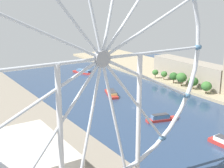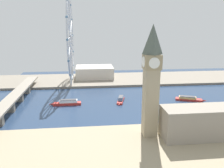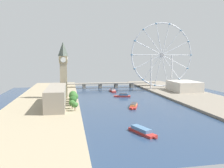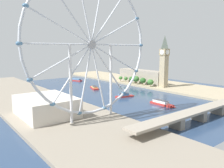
{
  "view_description": "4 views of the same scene",
  "coord_description": "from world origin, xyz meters",
  "px_view_note": "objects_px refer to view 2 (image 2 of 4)",
  "views": [
    {
      "loc": [
        166.79,
        220.46,
        94.67
      ],
      "look_at": [
        10.7,
        -19.51,
        17.07
      ],
      "focal_mm": 51.5,
      "sensor_mm": 36.0,
      "label": 1
    },
    {
      "loc": [
        -253.55,
        81.02,
        85.5
      ],
      "look_at": [
        17.74,
        51.18,
        17.72
      ],
      "focal_mm": 38.05,
      "sensor_mm": 36.0,
      "label": 2
    },
    {
      "loc": [
        -78.49,
        -310.31,
        60.96
      ],
      "look_at": [
        -13.83,
        39.74,
        21.64
      ],
      "focal_mm": 36.28,
      "sensor_mm": 36.0,
      "label": 3
    },
    {
      "loc": [
        203.2,
        267.85,
        65.19
      ],
      "look_at": [
        17.25,
        31.96,
        18.09
      ],
      "focal_mm": 36.09,
      "sensor_mm": 36.0,
      "label": 4
    }
  ],
  "objects_px": {
    "ferris_wheel": "(70,38)",
    "tour_boat_1": "(67,103)",
    "riverside_hall": "(94,72)",
    "tour_boat_2": "(121,100)",
    "tour_boat_3": "(189,99)",
    "river_bridge": "(13,99)",
    "clock_tower": "(151,80)"
  },
  "relations": [
    {
      "from": "ferris_wheel",
      "to": "tour_boat_3",
      "type": "distance_m",
      "value": 181.7
    },
    {
      "from": "tour_boat_1",
      "to": "tour_boat_2",
      "type": "distance_m",
      "value": 60.79
    },
    {
      "from": "ferris_wheel",
      "to": "clock_tower",
      "type": "bearing_deg",
      "value": -159.5
    },
    {
      "from": "river_bridge",
      "to": "tour_boat_2",
      "type": "height_order",
      "value": "river_bridge"
    },
    {
      "from": "riverside_hall",
      "to": "river_bridge",
      "type": "xyz_separation_m",
      "value": [
        -124.72,
        92.75,
        -3.72
      ]
    },
    {
      "from": "tour_boat_3",
      "to": "river_bridge",
      "type": "bearing_deg",
      "value": -158.8
    },
    {
      "from": "river_bridge",
      "to": "tour_boat_3",
      "type": "xyz_separation_m",
      "value": [
        -0.06,
        -197.82,
        -6.17
      ]
    },
    {
      "from": "tour_boat_2",
      "to": "ferris_wheel",
      "type": "bearing_deg",
      "value": -131.54
    },
    {
      "from": "clock_tower",
      "to": "tour_boat_2",
      "type": "height_order",
      "value": "clock_tower"
    },
    {
      "from": "riverside_hall",
      "to": "tour_boat_2",
      "type": "relative_size",
      "value": 2.0
    },
    {
      "from": "clock_tower",
      "to": "riverside_hall",
      "type": "bearing_deg",
      "value": 9.09
    },
    {
      "from": "tour_boat_1",
      "to": "tour_boat_3",
      "type": "height_order",
      "value": "tour_boat_1"
    },
    {
      "from": "clock_tower",
      "to": "tour_boat_1",
      "type": "distance_m",
      "value": 120.1
    },
    {
      "from": "clock_tower",
      "to": "river_bridge",
      "type": "distance_m",
      "value": 159.25
    },
    {
      "from": "clock_tower",
      "to": "ferris_wheel",
      "type": "bearing_deg",
      "value": 20.5
    },
    {
      "from": "tour_boat_3",
      "to": "clock_tower",
      "type": "bearing_deg",
      "value": -107.56
    },
    {
      "from": "clock_tower",
      "to": "tour_boat_2",
      "type": "distance_m",
      "value": 103.16
    },
    {
      "from": "ferris_wheel",
      "to": "riverside_hall",
      "type": "distance_m",
      "value": 72.31
    },
    {
      "from": "ferris_wheel",
      "to": "tour_boat_1",
      "type": "height_order",
      "value": "ferris_wheel"
    },
    {
      "from": "tour_boat_1",
      "to": "tour_boat_2",
      "type": "height_order",
      "value": "tour_boat_1"
    },
    {
      "from": "riverside_hall",
      "to": "tour_boat_3",
      "type": "bearing_deg",
      "value": -139.9
    },
    {
      "from": "river_bridge",
      "to": "tour_boat_3",
      "type": "bearing_deg",
      "value": -90.02
    },
    {
      "from": "riverside_hall",
      "to": "tour_boat_2",
      "type": "xyz_separation_m",
      "value": [
        -120.27,
        -25.42,
        -9.64
      ]
    },
    {
      "from": "ferris_wheel",
      "to": "riverside_hall",
      "type": "height_order",
      "value": "ferris_wheel"
    },
    {
      "from": "river_bridge",
      "to": "clock_tower",
      "type": "bearing_deg",
      "value": -124.88
    },
    {
      "from": "tour_boat_2",
      "to": "tour_boat_3",
      "type": "bearing_deg",
      "value": 101.77
    },
    {
      "from": "tour_boat_2",
      "to": "tour_boat_1",
      "type": "bearing_deg",
      "value": -70.16
    },
    {
      "from": "tour_boat_2",
      "to": "clock_tower",
      "type": "bearing_deg",
      "value": 20.35
    },
    {
      "from": "ferris_wheel",
      "to": "tour_boat_2",
      "type": "distance_m",
      "value": 127.4
    },
    {
      "from": "clock_tower",
      "to": "river_bridge",
      "type": "relative_size",
      "value": 0.4
    },
    {
      "from": "tour_boat_1",
      "to": "river_bridge",
      "type": "bearing_deg",
      "value": -1.59
    },
    {
      "from": "ferris_wheel",
      "to": "tour_boat_2",
      "type": "height_order",
      "value": "ferris_wheel"
    }
  ]
}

